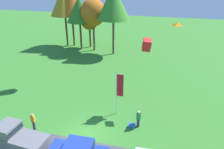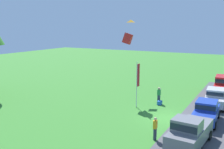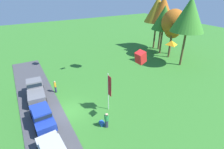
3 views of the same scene
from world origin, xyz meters
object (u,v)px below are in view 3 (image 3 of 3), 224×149
at_px(tree_lone_near, 173,29).
at_px(person_on_lawn, 55,87).
at_px(tree_right_of_center, 157,9).
at_px(tree_left_of_center, 189,15).
at_px(car_sedan_mid_row, 42,116).
at_px(tree_center_back, 164,18).
at_px(person_watching_sky, 106,120).
at_px(flag_banner, 109,88).
at_px(person_beside_suv, 107,120).
at_px(car_pickup_near_entrance, 35,90).
at_px(cooler_box, 102,123).
at_px(kite_box_trailing_tail, 141,57).
at_px(kite_diamond_topmost, 172,43).
at_px(tree_far_left, 173,23).
at_px(tree_far_right, 163,10).

bearing_deg(tree_lone_near, person_on_lawn, -82.02).
relative_size(tree_right_of_center, tree_left_of_center, 0.97).
xyz_separation_m(car_sedan_mid_row, tree_center_back, (-10.10, 25.59, 6.18)).
relative_size(person_watching_sky, flag_banner, 0.37).
distance_m(person_beside_suv, tree_left_of_center, 21.68).
bearing_deg(person_beside_suv, tree_right_of_center, 128.71).
xyz_separation_m(tree_lone_near, flag_banner, (10.27, -20.15, -2.16)).
relative_size(car_pickup_near_entrance, cooler_box, 9.16).
xyz_separation_m(car_pickup_near_entrance, flag_banner, (6.86, 6.75, 1.82)).
bearing_deg(car_pickup_near_entrance, tree_left_of_center, 85.65).
height_order(person_watching_sky, flag_banner, flag_banner).
distance_m(tree_center_back, tree_left_of_center, 6.77).
xyz_separation_m(person_beside_suv, tree_right_of_center, (-17.19, 21.45, 7.51)).
bearing_deg(kite_box_trailing_tail, cooler_box, -96.41).
bearing_deg(car_sedan_mid_row, car_pickup_near_entrance, 177.90).
distance_m(car_sedan_mid_row, tree_center_back, 28.20).
height_order(person_on_lawn, kite_diamond_topmost, kite_diamond_topmost).
relative_size(tree_right_of_center, tree_far_left, 1.20).
xyz_separation_m(person_on_lawn, tree_far_right, (-6.84, 24.60, 7.56)).
relative_size(person_watching_sky, tree_far_left, 0.19).
height_order(flag_banner, cooler_box, flag_banner).
bearing_deg(person_watching_sky, flag_banner, 144.33).
relative_size(person_watching_sky, kite_box_trailing_tail, 1.55).
xyz_separation_m(person_on_lawn, tree_far_left, (-2.08, 22.85, 5.86)).
bearing_deg(person_beside_suv, car_sedan_mid_row, -123.75).
height_order(person_watching_sky, kite_box_trailing_tail, kite_box_trailing_tail).
distance_m(flag_banner, kite_box_trailing_tail, 4.92).
height_order(tree_far_right, tree_left_of_center, tree_left_of_center).
bearing_deg(car_sedan_mid_row, tree_far_right, 114.27).
relative_size(tree_far_left, flag_banner, 1.98).
bearing_deg(tree_lone_near, tree_far_left, -50.54).
distance_m(person_on_lawn, cooler_box, 8.93).
bearing_deg(kite_box_trailing_tail, tree_lone_near, 124.68).
bearing_deg(flag_banner, car_pickup_near_entrance, -135.45).
bearing_deg(tree_far_right, person_beside_suv, -53.81).
distance_m(car_pickup_near_entrance, tree_left_of_center, 25.37).
relative_size(car_sedan_mid_row, tree_far_left, 0.49).
bearing_deg(tree_left_of_center, tree_far_right, 161.73).
distance_m(tree_far_left, kite_diamond_topmost, 20.74).
height_order(tree_far_right, tree_far_left, tree_far_right).
bearing_deg(car_sedan_mid_row, tree_right_of_center, 116.72).
height_order(tree_center_back, tree_far_left, tree_center_back).
relative_size(tree_center_back, tree_far_left, 1.04).
bearing_deg(tree_right_of_center, kite_diamond_topmost, -40.65).
height_order(car_pickup_near_entrance, flag_banner, flag_banner).
relative_size(tree_right_of_center, cooler_box, 19.68).
relative_size(person_beside_suv, cooler_box, 3.05).
bearing_deg(tree_center_back, tree_far_right, 143.22).
height_order(tree_far_right, cooler_box, tree_far_right).
bearing_deg(kite_box_trailing_tail, person_on_lawn, -143.99).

